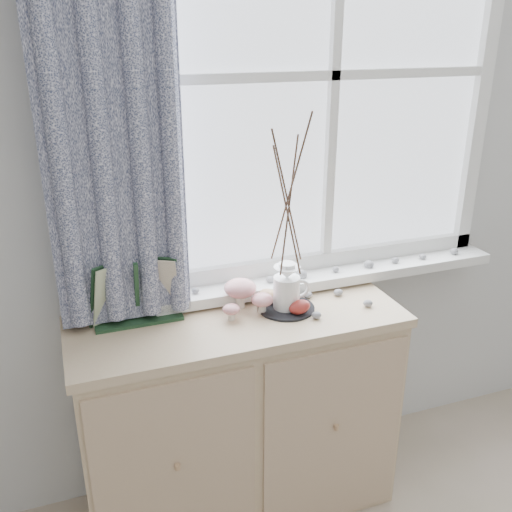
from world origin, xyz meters
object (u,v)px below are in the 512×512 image
at_px(botanical_book, 137,293).
at_px(twig_pitcher, 289,198).
at_px(toadstool_cluster, 244,294).
at_px(sideboard, 240,416).

xyz_separation_m(botanical_book, twig_pitcher, (0.53, -0.06, 0.30)).
bearing_deg(twig_pitcher, toadstool_cluster, 169.83).
bearing_deg(toadstool_cluster, botanical_book, 177.74).
distance_m(sideboard, twig_pitcher, 0.87).
distance_m(sideboard, botanical_book, 0.65).
relative_size(toadstool_cluster, twig_pitcher, 0.26).
bearing_deg(sideboard, toadstool_cluster, 53.83).
height_order(sideboard, botanical_book, botanical_book).
height_order(sideboard, twig_pitcher, twig_pitcher).
bearing_deg(botanical_book, toadstool_cluster, -2.42).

